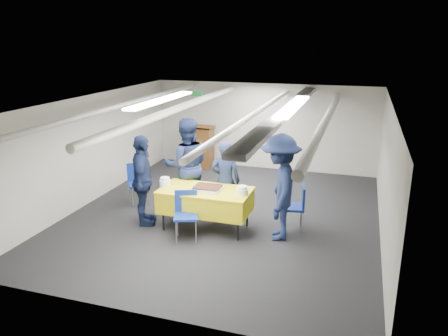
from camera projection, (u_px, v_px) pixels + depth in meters
The scene contains 14 objects.
ground at pixel (224, 214), 8.87m from camera, with size 7.00×7.00×0.00m, color black.
room_shell at pixel (235, 123), 8.70m from camera, with size 6.00×7.00×2.30m.
serving_table at pixel (206, 200), 8.08m from camera, with size 1.68×0.89×0.77m.
sheet_cake at pixel (207, 188), 7.97m from camera, with size 0.50×0.39×0.09m.
plate_stack_left at pixel (165, 182), 8.18m from camera, with size 0.21×0.21×0.17m.
plate_stack_right at pixel (242, 191), 7.75m from camera, with size 0.20×0.20×0.16m.
podium at pixel (202, 145), 11.94m from camera, with size 0.62×0.53×1.25m.
chair_near at pixel (186, 210), 7.70m from camera, with size 0.54×0.54×0.87m.
chair_right at pixel (297, 203), 8.02m from camera, with size 0.49×0.49×0.87m.
chair_left at pixel (138, 179), 9.38m from camera, with size 0.59×0.59×0.87m.
sailor_a at pixel (225, 181), 8.44m from camera, with size 0.58×0.38×1.58m, color black.
sailor_b at pixel (187, 166), 8.79m from camera, with size 0.95×0.74×1.95m, color black.
sailor_c at pixel (143, 181), 8.20m from camera, with size 1.02×0.43×1.75m, color black.
sailor_d at pixel (280, 187), 7.60m from camera, with size 1.22×0.70×1.89m, color black.
Camera 1 is at (2.49, -7.84, 3.46)m, focal length 35.00 mm.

